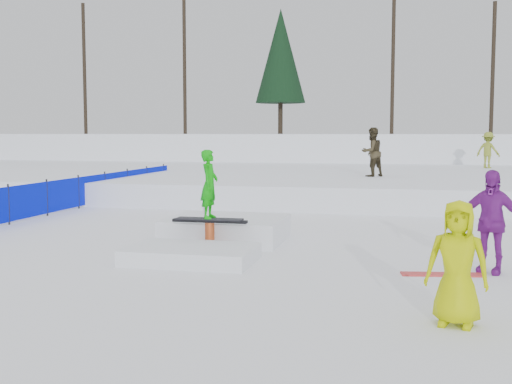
% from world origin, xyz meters
% --- Properties ---
extents(ground, '(120.00, 120.00, 0.00)m').
position_xyz_m(ground, '(0.00, 0.00, 0.00)').
color(ground, white).
extents(snow_berm, '(60.00, 14.00, 2.40)m').
position_xyz_m(snow_berm, '(0.00, 30.00, 1.20)').
color(snow_berm, white).
rests_on(snow_berm, ground).
extents(snow_midrise, '(50.00, 18.00, 0.80)m').
position_xyz_m(snow_midrise, '(0.00, 16.00, 0.40)').
color(snow_midrise, white).
rests_on(snow_midrise, ground).
extents(safety_fence, '(0.05, 16.00, 1.10)m').
position_xyz_m(safety_fence, '(-6.50, 6.60, 0.55)').
color(safety_fence, '#010FD1').
rests_on(safety_fence, ground).
extents(treeline, '(40.24, 4.22, 10.50)m').
position_xyz_m(treeline, '(6.18, 28.28, 7.45)').
color(treeline, black).
rests_on(treeline, snow_berm).
extents(walker_olive, '(1.15, 1.13, 1.87)m').
position_xyz_m(walker_olive, '(2.62, 12.46, 1.74)').
color(walker_olive, '#322A1A').
rests_on(walker_olive, snow_midrise).
extents(walker_ygreen, '(1.28, 1.11, 1.71)m').
position_xyz_m(walker_ygreen, '(7.70, 19.77, 1.66)').
color(walker_ygreen, olive).
rests_on(walker_ygreen, snow_midrise).
extents(spectator_purple, '(1.16, 0.80, 1.82)m').
position_xyz_m(spectator_purple, '(5.31, -0.60, 0.91)').
color(spectator_purple, '#831E95').
rests_on(spectator_purple, ground).
extents(spectator_yellow, '(0.88, 0.66, 1.61)m').
position_xyz_m(spectator_yellow, '(4.50, -3.96, 0.81)').
color(spectator_yellow, '#C3D300').
rests_on(spectator_yellow, ground).
extents(loose_board_red, '(1.43, 0.50, 0.03)m').
position_xyz_m(loose_board_red, '(4.50, -0.98, 0.01)').
color(loose_board_red, '#C33334').
rests_on(loose_board_red, ground).
extents(jib_rail_feature, '(2.60, 4.40, 2.11)m').
position_xyz_m(jib_rail_feature, '(-0.10, 0.90, 0.30)').
color(jib_rail_feature, white).
rests_on(jib_rail_feature, ground).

